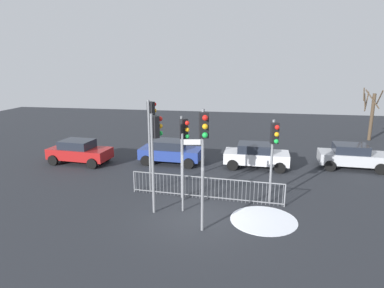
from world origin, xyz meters
name	(u,v)px	position (x,y,z in m)	size (l,w,h in m)	color
ground_plane	(199,217)	(0.00, 0.00, 0.00)	(60.00, 60.00, 0.00)	#26282D
traffic_light_foreground_left	(184,139)	(-1.00, 1.82, 2.84)	(0.48, 0.46, 3.87)	slate
traffic_light_mid_right	(204,144)	(0.32, -1.21, 3.40)	(0.37, 0.55, 4.64)	slate
traffic_light_foreground_right	(274,144)	(2.95, 1.86, 2.80)	(0.37, 0.55, 3.82)	slate
traffic_light_rear_left	(151,125)	(-2.74, 2.58, 3.30)	(0.40, 0.53, 4.51)	slate
traffic_light_rear_right	(155,141)	(-1.87, 0.24, 3.10)	(0.46, 0.48, 4.23)	slate
direction_sign_post	(184,169)	(-0.73, 0.49, 1.89)	(0.78, 0.19, 3.39)	slate
pedestrian_guard_railing	(205,188)	(-0.01, 1.94, 0.55)	(7.18, 0.62, 1.07)	slate
car_red_mid	(79,151)	(-8.59, 6.26, 0.77)	(3.93, 2.20, 1.47)	maroon
car_white_trailing	(256,155)	(2.31, 7.27, 0.77)	(3.85, 2.01, 1.47)	silver
car_blue_far	(170,151)	(-2.97, 7.25, 0.77)	(3.88, 2.08, 1.47)	navy
car_silver_near	(352,156)	(7.95, 8.06, 0.77)	(3.88, 2.08, 1.47)	#B2B5BA
bare_tree_left	(371,113)	(11.42, 16.32, 2.20)	(1.46, 1.76, 4.16)	#473828
snow_patch_kerb	(264,220)	(2.61, 0.18, 0.01)	(2.70, 2.70, 0.01)	white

